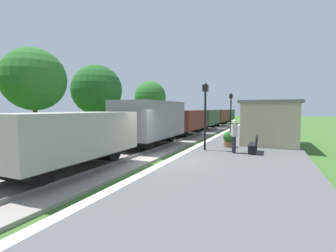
{
  "coord_description": "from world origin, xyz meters",
  "views": [
    {
      "loc": [
        4.44,
        -9.82,
        2.52
      ],
      "look_at": [
        -0.98,
        2.88,
        1.52
      ],
      "focal_mm": 25.58,
      "sensor_mm": 36.0,
      "label": 1
    }
  ],
  "objects_px": {
    "freight_train": "(195,120)",
    "tree_trackside_far": "(97,90)",
    "lamp_post_far": "(231,106)",
    "lamp_post_near": "(205,104)",
    "bench_down_platform": "(261,129)",
    "tree_field_left": "(150,97)",
    "station_hut": "(269,122)",
    "tree_trackside_mid": "(34,79)",
    "person_waiting": "(234,135)",
    "bench_near_hut": "(254,144)",
    "potted_planter": "(229,139)"
  },
  "relations": [
    {
      "from": "freight_train",
      "to": "tree_trackside_far",
      "type": "distance_m",
      "value": 9.67
    },
    {
      "from": "lamp_post_far",
      "to": "lamp_post_near",
      "type": "bearing_deg",
      "value": -90.0
    },
    {
      "from": "freight_train",
      "to": "bench_down_platform",
      "type": "distance_m",
      "value": 6.18
    },
    {
      "from": "bench_down_platform",
      "to": "tree_trackside_far",
      "type": "bearing_deg",
      "value": -159.52
    },
    {
      "from": "lamp_post_near",
      "to": "tree_field_left",
      "type": "distance_m",
      "value": 17.03
    },
    {
      "from": "station_hut",
      "to": "lamp_post_far",
      "type": "relative_size",
      "value": 1.57
    },
    {
      "from": "station_hut",
      "to": "tree_trackside_mid",
      "type": "distance_m",
      "value": 16.05
    },
    {
      "from": "tree_field_left",
      "to": "person_waiting",
      "type": "bearing_deg",
      "value": -49.1
    },
    {
      "from": "bench_near_hut",
      "to": "tree_trackside_far",
      "type": "distance_m",
      "value": 15.12
    },
    {
      "from": "bench_down_platform",
      "to": "station_hut",
      "type": "bearing_deg",
      "value": -82.96
    },
    {
      "from": "person_waiting",
      "to": "lamp_post_near",
      "type": "bearing_deg",
      "value": -33.68
    },
    {
      "from": "bench_near_hut",
      "to": "lamp_post_near",
      "type": "relative_size",
      "value": 0.41
    },
    {
      "from": "lamp_post_near",
      "to": "lamp_post_far",
      "type": "height_order",
      "value": "same"
    },
    {
      "from": "bench_near_hut",
      "to": "tree_field_left",
      "type": "xyz_separation_m",
      "value": [
        -12.85,
        13.24,
        3.26
      ]
    },
    {
      "from": "lamp_post_near",
      "to": "tree_trackside_far",
      "type": "distance_m",
      "value": 12.52
    },
    {
      "from": "station_hut",
      "to": "tree_trackside_mid",
      "type": "xyz_separation_m",
      "value": [
        -14.53,
        -6.2,
        2.82
      ]
    },
    {
      "from": "station_hut",
      "to": "bench_down_platform",
      "type": "distance_m",
      "value": 5.52
    },
    {
      "from": "lamp_post_far",
      "to": "tree_trackside_far",
      "type": "relative_size",
      "value": 0.57
    },
    {
      "from": "tree_trackside_far",
      "to": "person_waiting",
      "type": "bearing_deg",
      "value": -21.88
    },
    {
      "from": "bench_down_platform",
      "to": "lamp_post_near",
      "type": "xyz_separation_m",
      "value": [
        -2.53,
        -10.18,
        2.08
      ]
    },
    {
      "from": "station_hut",
      "to": "lamp_post_near",
      "type": "bearing_deg",
      "value": -123.76
    },
    {
      "from": "bench_down_platform",
      "to": "tree_trackside_far",
      "type": "relative_size",
      "value": 0.23
    },
    {
      "from": "station_hut",
      "to": "lamp_post_near",
      "type": "xyz_separation_m",
      "value": [
        -3.2,
        -4.79,
        1.15
      ]
    },
    {
      "from": "lamp_post_near",
      "to": "potted_planter",
      "type": "bearing_deg",
      "value": 57.91
    },
    {
      "from": "person_waiting",
      "to": "tree_trackside_far",
      "type": "bearing_deg",
      "value": -47.16
    },
    {
      "from": "person_waiting",
      "to": "bench_down_platform",
      "type": "bearing_deg",
      "value": -120.5
    },
    {
      "from": "bench_near_hut",
      "to": "tree_trackside_far",
      "type": "height_order",
      "value": "tree_trackside_far"
    },
    {
      "from": "potted_planter",
      "to": "tree_trackside_far",
      "type": "xyz_separation_m",
      "value": [
        -12.42,
        3.34,
        3.5
      ]
    },
    {
      "from": "freight_train",
      "to": "tree_field_left",
      "type": "xyz_separation_m",
      "value": [
        -6.72,
        3.52,
        2.53
      ]
    },
    {
      "from": "freight_train",
      "to": "tree_trackside_mid",
      "type": "distance_m",
      "value": 14.1
    },
    {
      "from": "freight_train",
      "to": "bench_near_hut",
      "type": "distance_m",
      "value": 11.52
    },
    {
      "from": "person_waiting",
      "to": "bench_near_hut",
      "type": "bearing_deg",
      "value": -177.8
    },
    {
      "from": "freight_train",
      "to": "station_hut",
      "type": "distance_m",
      "value": 8.56
    },
    {
      "from": "tree_trackside_far",
      "to": "potted_planter",
      "type": "bearing_deg",
      "value": -15.07
    },
    {
      "from": "person_waiting",
      "to": "tree_trackside_far",
      "type": "relative_size",
      "value": 0.26
    },
    {
      "from": "bench_down_platform",
      "to": "tree_trackside_mid",
      "type": "relative_size",
      "value": 0.23
    },
    {
      "from": "bench_near_hut",
      "to": "lamp_post_near",
      "type": "height_order",
      "value": "lamp_post_near"
    },
    {
      "from": "bench_near_hut",
      "to": "tree_trackside_mid",
      "type": "relative_size",
      "value": 0.23
    },
    {
      "from": "freight_train",
      "to": "potted_planter",
      "type": "distance_m",
      "value": 9.57
    },
    {
      "from": "bench_near_hut",
      "to": "person_waiting",
      "type": "distance_m",
      "value": 1.17
    },
    {
      "from": "lamp_post_far",
      "to": "tree_trackside_far",
      "type": "distance_m",
      "value": 12.24
    },
    {
      "from": "station_hut",
      "to": "potted_planter",
      "type": "bearing_deg",
      "value": -124.6
    },
    {
      "from": "person_waiting",
      "to": "potted_planter",
      "type": "bearing_deg",
      "value": -98.73
    },
    {
      "from": "tree_trackside_mid",
      "to": "tree_field_left",
      "type": "xyz_separation_m",
      "value": [
        1.02,
        14.92,
        -0.49
      ]
    },
    {
      "from": "tree_trackside_far",
      "to": "lamp_post_far",
      "type": "bearing_deg",
      "value": 20.37
    },
    {
      "from": "freight_train",
      "to": "tree_trackside_far",
      "type": "relative_size",
      "value": 6.02
    },
    {
      "from": "station_hut",
      "to": "potted_planter",
      "type": "relative_size",
      "value": 6.33
    },
    {
      "from": "freight_train",
      "to": "tree_trackside_mid",
      "type": "xyz_separation_m",
      "value": [
        -7.73,
        -11.4,
        3.02
      ]
    },
    {
      "from": "tree_field_left",
      "to": "freight_train",
      "type": "bearing_deg",
      "value": -27.66
    },
    {
      "from": "bench_down_platform",
      "to": "lamp_post_far",
      "type": "height_order",
      "value": "lamp_post_far"
    }
  ]
}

